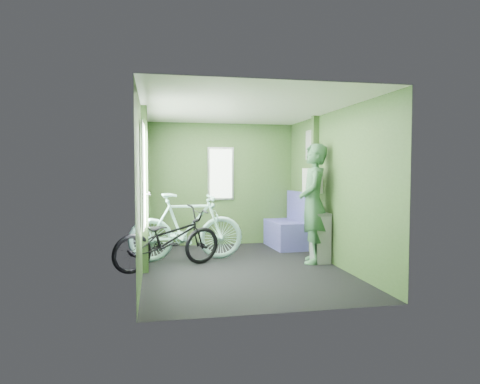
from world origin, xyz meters
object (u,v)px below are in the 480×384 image
object	(u,v)px
bicycle_black	(169,269)
waste_box	(320,238)
bicycle_mint	(187,261)
passenger	(313,203)
bench_seat	(287,231)

from	to	relation	value
bicycle_black	waste_box	distance (m)	2.33
bicycle_mint	passenger	bearing A→B (deg)	-106.69
bicycle_black	waste_box	size ratio (longest dim) A/B	2.17
passenger	bench_seat	xyz separation A→B (m)	(-0.00, 1.31, -0.61)
bicycle_black	passenger	world-z (taller)	passenger
bicycle_mint	waste_box	distance (m)	2.11
bicycle_mint	bench_seat	xyz separation A→B (m)	(1.89, 0.83, 0.30)
waste_box	bench_seat	world-z (taller)	bench_seat
bicycle_black	passenger	distance (m)	2.37
bicycle_mint	passenger	xyz separation A→B (m)	(1.90, -0.48, 0.91)
passenger	bicycle_black	bearing A→B (deg)	-72.01
passenger	waste_box	size ratio (longest dim) A/B	2.38
passenger	waste_box	bearing A→B (deg)	92.78
passenger	bench_seat	size ratio (longest dim) A/B	1.78
passenger	waste_box	xyz separation A→B (m)	(0.11, -0.03, -0.53)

